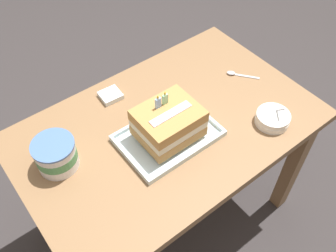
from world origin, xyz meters
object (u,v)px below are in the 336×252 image
at_px(foil_tray, 168,136).
at_px(ice_cream_tub, 56,155).
at_px(serving_spoon_near_tray, 235,74).
at_px(napkin_pile, 111,95).
at_px(bowl_stack, 273,118).
at_px(birthday_cake, 168,123).

height_order(foil_tray, ice_cream_tub, ice_cream_tub).
height_order(serving_spoon_near_tray, napkin_pile, napkin_pile).
bearing_deg(ice_cream_tub, bowl_stack, -23.84).
bearing_deg(foil_tray, serving_spoon_near_tray, 12.67).
bearing_deg(bowl_stack, serving_spoon_near_tray, 74.19).
bearing_deg(foil_tray, ice_cream_tub, 159.56).
xyz_separation_m(ice_cream_tub, serving_spoon_near_tray, (0.81, -0.04, -0.05)).
relative_size(birthday_cake, napkin_pile, 2.50).
xyz_separation_m(foil_tray, ice_cream_tub, (-0.37, 0.14, 0.05)).
relative_size(ice_cream_tub, napkin_pile, 1.67).
height_order(ice_cream_tub, napkin_pile, ice_cream_tub).
relative_size(foil_tray, serving_spoon_near_tray, 2.94).
bearing_deg(ice_cream_tub, birthday_cake, -20.42).
distance_m(foil_tray, serving_spoon_near_tray, 0.45).
bearing_deg(birthday_cake, serving_spoon_near_tray, 12.66).
height_order(foil_tray, serving_spoon_near_tray, foil_tray).
xyz_separation_m(ice_cream_tub, napkin_pile, (0.32, 0.17, -0.05)).
bearing_deg(serving_spoon_near_tray, bowl_stack, -105.81).
xyz_separation_m(foil_tray, serving_spoon_near_tray, (0.44, 0.10, -0.00)).
relative_size(bowl_stack, serving_spoon_near_tray, 1.07).
relative_size(birthday_cake, serving_spoon_near_tray, 1.79).
distance_m(birthday_cake, napkin_pile, 0.32).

